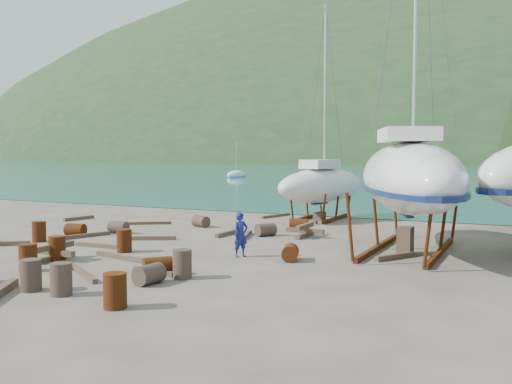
% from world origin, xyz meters
% --- Properties ---
extents(ground, '(600.00, 600.00, 0.00)m').
position_xyz_m(ground, '(0.00, 0.00, 0.00)').
color(ground, '#554B43').
rests_on(ground, ground).
extents(bay_water, '(700.00, 700.00, 0.00)m').
position_xyz_m(bay_water, '(0.00, 315.00, 0.01)').
color(bay_water, '#1A6583').
rests_on(bay_water, ground).
extents(far_hill, '(800.00, 360.00, 110.00)m').
position_xyz_m(far_hill, '(0.00, 320.00, 0.00)').
color(far_hill, '#1D371B').
rests_on(far_hill, ground).
extents(far_house_left, '(6.60, 5.60, 5.60)m').
position_xyz_m(far_house_left, '(-60.00, 190.00, 2.92)').
color(far_house_left, beige).
rests_on(far_house_left, ground).
extents(far_house_center, '(6.60, 5.60, 5.60)m').
position_xyz_m(far_house_center, '(-20.00, 190.00, 2.92)').
color(far_house_center, beige).
rests_on(far_house_center, ground).
extents(moored_boat_left, '(2.00, 5.00, 6.05)m').
position_xyz_m(moored_boat_left, '(-30.00, 60.00, 0.39)').
color(moored_boat_left, silver).
rests_on(moored_boat_left, ground).
extents(moored_boat_far, '(2.00, 5.00, 6.05)m').
position_xyz_m(moored_boat_far, '(-8.00, 110.00, 0.39)').
color(moored_boat_far, silver).
rests_on(moored_boat_far, ground).
extents(large_sailboat_near, '(7.08, 11.98, 18.15)m').
position_xyz_m(large_sailboat_near, '(6.80, 4.86, 2.92)').
color(large_sailboat_near, silver).
rests_on(large_sailboat_near, ground).
extents(small_sailboat_shore, '(4.23, 7.94, 12.12)m').
position_xyz_m(small_sailboat_shore, '(0.25, 13.45, 2.00)').
color(small_sailboat_shore, silver).
rests_on(small_sailboat_shore, ground).
extents(worker, '(0.62, 0.71, 1.65)m').
position_xyz_m(worker, '(1.47, 1.16, 0.83)').
color(worker, navy).
rests_on(worker, ground).
extents(drum_1, '(0.68, 0.94, 0.58)m').
position_xyz_m(drum_1, '(1.07, -3.84, 0.29)').
color(drum_1, '#2D2823').
rests_on(drum_1, ground).
extents(drum_2, '(0.97, 0.73, 0.58)m').
position_xyz_m(drum_2, '(-7.78, 2.48, 0.29)').
color(drum_2, '#612C10').
rests_on(drum_2, ground).
extents(drum_4, '(0.99, 0.77, 0.58)m').
position_xyz_m(drum_4, '(0.74, 8.73, 0.29)').
color(drum_4, '#612C10').
rests_on(drum_4, ground).
extents(drum_5, '(0.58, 0.58, 0.88)m').
position_xyz_m(drum_5, '(1.52, -2.77, 0.44)').
color(drum_5, '#2D2823').
rests_on(drum_5, ground).
extents(drum_6, '(0.84, 1.02, 0.58)m').
position_xyz_m(drum_6, '(3.39, 1.27, 0.29)').
color(drum_6, '#612C10').
rests_on(drum_6, ground).
extents(drum_7, '(0.58, 0.58, 0.88)m').
position_xyz_m(drum_7, '(1.89, -6.32, 0.44)').
color(drum_7, '#612C10').
rests_on(drum_7, ground).
extents(drum_8, '(0.58, 0.58, 0.88)m').
position_xyz_m(drum_8, '(-7.96, 0.52, 0.44)').
color(drum_8, '#612C10').
rests_on(drum_8, ground).
extents(drum_9, '(1.03, 0.86, 0.58)m').
position_xyz_m(drum_9, '(-4.27, 7.71, 0.29)').
color(drum_9, '#2D2823').
rests_on(drum_9, ground).
extents(drum_10, '(0.58, 0.58, 0.88)m').
position_xyz_m(drum_10, '(-4.02, -2.36, 0.44)').
color(drum_10, '#612C10').
rests_on(drum_10, ground).
extents(drum_11, '(0.96, 1.05, 0.58)m').
position_xyz_m(drum_11, '(0.08, 6.30, 0.29)').
color(drum_11, '#2D2823').
rests_on(drum_11, ground).
extents(drum_12, '(1.03, 1.04, 0.58)m').
position_xyz_m(drum_12, '(0.59, -2.74, 0.29)').
color(drum_12, '#612C10').
rests_on(drum_12, ground).
extents(drum_13, '(0.58, 0.58, 0.88)m').
position_xyz_m(drum_13, '(-3.56, -4.06, 0.44)').
color(drum_13, '#612C10').
rests_on(drum_13, ground).
extents(drum_14, '(0.58, 0.58, 0.88)m').
position_xyz_m(drum_14, '(-3.03, 0.09, 0.44)').
color(drum_14, '#612C10').
rests_on(drum_14, ground).
extents(drum_15, '(0.90, 0.62, 0.58)m').
position_xyz_m(drum_15, '(-6.56, 4.01, 0.29)').
color(drum_15, '#2D2823').
rests_on(drum_15, ground).
extents(drum_16, '(0.58, 0.58, 0.88)m').
position_xyz_m(drum_16, '(-1.38, -5.94, 0.44)').
color(drum_16, '#2D2823').
rests_on(drum_16, ground).
extents(drum_17, '(0.58, 0.58, 0.88)m').
position_xyz_m(drum_17, '(-0.26, -5.94, 0.44)').
color(drum_17, '#2D2823').
rests_on(drum_17, ground).
extents(timber_0, '(1.85, 2.42, 0.14)m').
position_xyz_m(timber_0, '(-5.22, 9.16, 0.07)').
color(timber_0, brown).
rests_on(timber_0, ground).
extents(timber_1, '(1.08, 1.67, 0.19)m').
position_xyz_m(timber_1, '(6.65, 3.17, 0.10)').
color(timber_1, brown).
rests_on(timber_1, ground).
extents(timber_2, '(0.56, 1.98, 0.19)m').
position_xyz_m(timber_2, '(-12.12, 7.30, 0.09)').
color(timber_2, brown).
rests_on(timber_2, ground).
extents(timber_3, '(2.54, 1.73, 0.15)m').
position_xyz_m(timber_3, '(-1.55, -3.75, 0.07)').
color(timber_3, brown).
rests_on(timber_3, ground).
extents(timber_4, '(1.93, 1.14, 0.17)m').
position_xyz_m(timber_4, '(-3.88, 3.02, 0.09)').
color(timber_4, brown).
rests_on(timber_4, ground).
extents(timber_5, '(2.54, 0.69, 0.16)m').
position_xyz_m(timber_5, '(-2.22, -1.14, 0.08)').
color(timber_5, brown).
rests_on(timber_5, ground).
extents(timber_6, '(1.94, 1.02, 0.19)m').
position_xyz_m(timber_6, '(-0.20, 11.72, 0.10)').
color(timber_6, brown).
rests_on(timber_6, ground).
extents(timber_7, '(1.65, 0.38, 0.17)m').
position_xyz_m(timber_7, '(0.43, -2.73, 0.09)').
color(timber_7, brown).
rests_on(timber_7, ground).
extents(timber_8, '(0.23, 2.31, 0.19)m').
position_xyz_m(timber_8, '(-1.61, 5.90, 0.09)').
color(timber_8, brown).
rests_on(timber_8, ground).
extents(timber_9, '(0.83, 2.43, 0.15)m').
position_xyz_m(timber_9, '(-2.65, 13.53, 0.08)').
color(timber_9, brown).
rests_on(timber_9, ground).
extents(timber_10, '(0.88, 2.31, 0.16)m').
position_xyz_m(timber_10, '(-0.60, 5.69, 0.08)').
color(timber_10, brown).
rests_on(timber_10, ground).
extents(timber_11, '(2.37, 0.23, 0.15)m').
position_xyz_m(timber_11, '(-4.62, 0.48, 0.08)').
color(timber_11, brown).
rests_on(timber_11, ground).
extents(timber_12, '(1.01, 2.45, 0.17)m').
position_xyz_m(timber_12, '(-7.09, 2.32, 0.08)').
color(timber_12, brown).
rests_on(timber_12, ground).
extents(timber_15, '(2.12, 1.58, 0.15)m').
position_xyz_m(timber_15, '(-7.33, 7.30, 0.07)').
color(timber_15, brown).
rests_on(timber_15, ground).
extents(timber_pile_fore, '(1.80, 1.80, 0.60)m').
position_xyz_m(timber_pile_fore, '(-4.14, -2.39, 0.30)').
color(timber_pile_fore, brown).
rests_on(timber_pile_fore, ground).
extents(timber_pile_aft, '(1.80, 1.80, 0.60)m').
position_xyz_m(timber_pile_aft, '(1.82, 6.76, 0.30)').
color(timber_pile_aft, brown).
rests_on(timber_pile_aft, ground).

